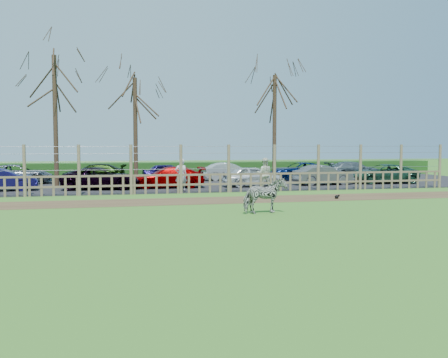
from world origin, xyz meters
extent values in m
plane|color=#5FA43E|center=(0.00, 0.00, 0.00)|extent=(120.00, 120.00, 0.00)
cube|color=brown|center=(0.00, 4.50, 0.01)|extent=(34.00, 2.80, 0.01)
cube|color=#232326|center=(0.00, 14.50, 0.02)|extent=(44.00, 13.00, 0.04)
cube|color=#1E4716|center=(0.00, 21.50, 0.55)|extent=(46.00, 2.00, 1.10)
cube|color=brown|center=(0.00, 8.00, 0.45)|extent=(30.00, 0.06, 0.10)
cube|color=brown|center=(0.00, 8.00, 0.95)|extent=(30.00, 0.06, 0.10)
cylinder|color=brown|center=(-7.50, 8.00, 1.25)|extent=(0.16, 0.16, 2.50)
cylinder|color=brown|center=(-5.00, 8.00, 1.25)|extent=(0.16, 0.16, 2.50)
cylinder|color=brown|center=(-2.50, 8.00, 1.25)|extent=(0.16, 0.16, 2.50)
cylinder|color=brown|center=(0.00, 8.00, 1.25)|extent=(0.16, 0.16, 2.50)
cylinder|color=brown|center=(2.50, 8.00, 1.25)|extent=(0.16, 0.16, 2.50)
cylinder|color=brown|center=(5.00, 8.00, 1.25)|extent=(0.16, 0.16, 2.50)
cylinder|color=brown|center=(7.50, 8.00, 1.25)|extent=(0.16, 0.16, 2.50)
cylinder|color=brown|center=(10.00, 8.00, 1.25)|extent=(0.16, 0.16, 2.50)
cylinder|color=brown|center=(12.50, 8.00, 1.25)|extent=(0.16, 0.16, 2.50)
cylinder|color=brown|center=(15.00, 8.00, 1.25)|extent=(0.16, 0.16, 2.50)
cylinder|color=gray|center=(0.00, 8.00, 1.25)|extent=(30.00, 0.02, 0.02)
cylinder|color=gray|center=(0.00, 8.00, 1.65)|extent=(30.00, 0.02, 0.02)
cylinder|color=gray|center=(0.00, 8.00, 2.05)|extent=(30.00, 0.02, 0.02)
cylinder|color=gray|center=(0.00, 8.00, 2.40)|extent=(30.00, 0.02, 0.02)
cylinder|color=#3D2B1E|center=(-6.50, 12.50, 3.75)|extent=(0.26, 0.26, 7.50)
cylinder|color=#3D2B1E|center=(-2.00, 13.50, 3.25)|extent=(0.26, 0.26, 6.50)
cylinder|color=#3D2B1E|center=(7.00, 14.00, 3.50)|extent=(0.26, 0.26, 7.00)
imported|color=gray|center=(1.94, -0.04, 0.65)|extent=(1.64, 0.95, 1.31)
imported|color=silver|center=(0.09, 8.60, 0.90)|extent=(0.65, 0.45, 1.72)
imported|color=silver|center=(4.69, 8.78, 0.90)|extent=(1.01, 0.89, 1.72)
sphere|color=black|center=(6.63, 3.88, 0.09)|extent=(0.18, 0.18, 0.18)
sphere|color=black|center=(6.73, 3.88, 0.15)|extent=(0.09, 0.09, 0.09)
imported|color=#130F4C|center=(-9.16, 11.08, 0.64)|extent=(3.75, 1.61, 1.20)
imported|color=black|center=(-4.00, 10.93, 0.64)|extent=(4.52, 2.47, 1.20)
imported|color=#980000|center=(-0.31, 11.03, 0.64)|extent=(4.16, 1.73, 1.20)
imported|color=silver|center=(4.59, 10.69, 0.64)|extent=(3.57, 1.53, 1.20)
imported|color=slate|center=(9.16, 11.05, 0.64)|extent=(3.72, 1.53, 1.20)
imported|color=#224E39|center=(13.37, 11.37, 0.64)|extent=(4.48, 2.37, 1.20)
imported|color=#525B67|center=(-9.19, 16.01, 0.64)|extent=(4.44, 2.28, 1.20)
imported|color=black|center=(-4.59, 16.01, 0.64)|extent=(4.28, 2.09, 1.20)
imported|color=#140D4B|center=(0.23, 15.61, 0.64)|extent=(3.56, 1.51, 1.20)
imported|color=#BBBFBC|center=(4.40, 16.07, 0.64)|extent=(3.72, 1.51, 1.20)
imported|color=#061A52|center=(9.40, 15.61, 0.64)|extent=(4.44, 2.27, 1.20)
imported|color=#515F65|center=(13.94, 16.34, 0.64)|extent=(4.26, 2.02, 1.20)
camera|label=1|loc=(-3.47, -17.20, 2.51)|focal=40.00mm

